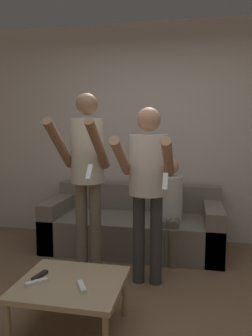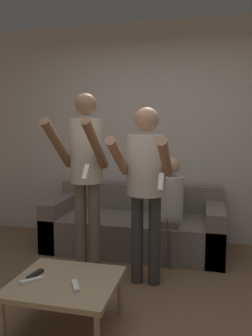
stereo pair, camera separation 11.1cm
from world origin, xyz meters
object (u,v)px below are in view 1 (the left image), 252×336
person_standing_left (87,166)px  coffee_table (71,287)px  couch (133,227)px  person_seated (169,204)px  remote_mid (82,287)px  remote_far (40,276)px  person_standing_right (148,176)px  remote_near (36,282)px

person_standing_left → coffee_table: 1.11m
couch → person_seated: 0.58m
remote_mid → remote_far: bearing=164.7°
remote_mid → remote_far: (-0.34, 0.09, 0.00)m
coffee_table → remote_mid: remote_mid is taller
person_standing_right → couch: bearing=108.4°
person_standing_left → remote_mid: 1.16m
remote_far → coffee_table: bearing=-3.5°
person_standing_left → remote_near: size_ratio=13.12×
coffee_table → remote_mid: bearing=-36.6°
person_seated → remote_near: bearing=-116.6°
remote_near → remote_mid: size_ratio=0.89×
person_seated → remote_mid: size_ratio=7.49×
person_standing_left → remote_far: 1.06m
person_seated → remote_far: size_ratio=7.22×
couch → person_seated: person_seated is taller
person_standing_right → coffee_table: size_ratio=2.22×
person_standing_right → remote_near: person_standing_right is taller
person_standing_right → remote_near: (-0.64, -0.90, -0.62)m
coffee_table → remote_near: 0.24m
coffee_table → remote_near: size_ratio=5.46×
couch → remote_mid: (-0.03, -1.75, 0.13)m
person_standing_right → person_seated: 0.79m
coffee_table → remote_near: bearing=-159.1°
remote_mid → remote_far: 0.36m
person_seated → remote_near: size_ratio=8.41×
person_standing_right → person_standing_left: bearing=-179.8°
coffee_table → person_standing_left: bearing=99.7°
remote_mid → couch: bearing=88.9°
remote_mid → coffee_table: bearing=143.4°
couch → remote_mid: bearing=-91.1°
person_standing_right → remote_far: bearing=-129.3°
remote_far → remote_mid: bearing=-15.3°
couch → person_standing_left: (-0.28, -0.85, 0.82)m
person_standing_right → remote_near: 1.27m
person_standing_right → coffee_table: (-0.42, -0.82, -0.67)m
couch → person_seated: bearing=-23.1°
couch → remote_near: 1.79m
couch → person_standing_left: 1.21m
person_standing_left → remote_mid: (0.25, -0.90, -0.69)m
person_standing_left → coffee_table: (0.14, -0.82, -0.74)m
person_standing_right → remote_mid: 1.14m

